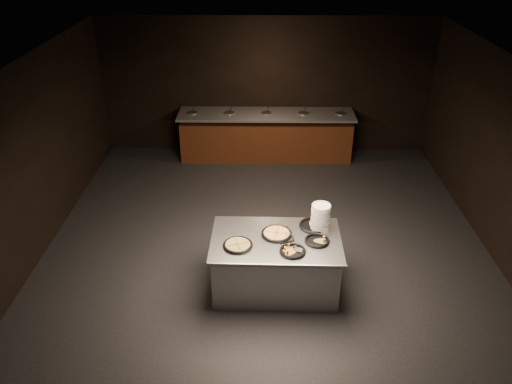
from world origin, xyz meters
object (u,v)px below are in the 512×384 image
(plate_stack, at_px, (321,217))
(pan_veggie_whole, at_px, (238,245))
(serving_counter, at_px, (275,265))
(pan_cheese_whole, at_px, (277,233))

(plate_stack, distance_m, pan_veggie_whole, 1.21)
(serving_counter, xyz_separation_m, pan_veggie_whole, (-0.51, -0.17, 0.45))
(pan_veggie_whole, bearing_deg, serving_counter, 18.83)
(serving_counter, height_order, pan_cheese_whole, pan_cheese_whole)
(pan_veggie_whole, distance_m, pan_cheese_whole, 0.59)
(serving_counter, relative_size, plate_stack, 4.67)
(plate_stack, height_order, pan_veggie_whole, plate_stack)
(serving_counter, bearing_deg, pan_cheese_whole, 85.47)
(serving_counter, bearing_deg, plate_stack, 23.50)
(plate_stack, bearing_deg, serving_counter, -157.46)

